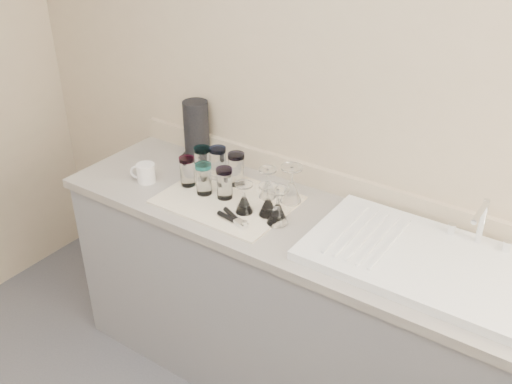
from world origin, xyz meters
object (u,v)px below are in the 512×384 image
Objects in this scene: goblet_back_right at (291,189)px; paper_towel_roll at (197,131)px; tumbler_magenta at (187,171)px; can_opener at (234,219)px; tumbler_cyan at (218,162)px; tumbler_blue at (204,179)px; tumbler_lavender at (224,183)px; tumbler_teal at (202,162)px; goblet_back_left at (268,187)px; goblet_front_right at (268,205)px; sink_unit at (422,259)px; tumbler_purple at (236,169)px; goblet_front_left at (244,202)px; goblet_extra at (277,211)px; white_mug at (145,173)px.

paper_towel_roll is at bearing 168.93° from goblet_back_right.
tumbler_magenta reaches higher than can_opener.
tumbler_cyan reaches higher than tumbler_blue.
paper_towel_roll is at bearing 142.50° from can_opener.
tumbler_teal is at bearing 154.01° from tumbler_lavender.
goblet_front_right is at bearing -56.04° from goblet_back_left.
tumbler_purple is (-0.89, 0.09, 0.06)m from sink_unit.
goblet_front_left is at bearing -94.23° from goblet_back_left.
goblet_extra is at bearing -27.49° from tumbler_purple.
tumbler_cyan is 1.17× the size of white_mug.
goblet_front_right is at bearing 5.86° from white_mug.
white_mug is at bearing -174.14° from goblet_front_right.
tumbler_blue is 0.49× the size of paper_towel_roll.
tumbler_purple reaches higher than tumbler_blue.
goblet_extra is 0.96× the size of can_opener.
paper_towel_roll is (-0.22, 0.12, 0.06)m from tumbler_cyan.
goblet_back_left is (0.28, -0.02, -0.03)m from tumbler_cyan.
goblet_front_left is at bearing -19.92° from tumbler_lavender.
goblet_back_right is 1.02× the size of can_opener.
white_mug is (-0.68, -0.03, -0.02)m from goblet_extra.
goblet_back_right is at bearing 18.17° from white_mug.
sink_unit is 0.62m from goblet_back_right.
tumbler_cyan is 1.07× the size of tumbler_lavender.
tumbler_lavender is at bearing 160.08° from goblet_front_left.
sink_unit is at bearing -9.40° from goblet_back_right.
tumbler_lavender is 0.48× the size of paper_towel_roll.
goblet_extra is at bearing 2.89° from white_mug.
tumbler_teal is 0.44m from goblet_front_right.
tumbler_lavender reaches higher than can_opener.
can_opener is (0.34, -0.23, -0.06)m from tumbler_teal.
tumbler_cyan is 0.46m from goblet_extra.
tumbler_blue reaches higher than can_opener.
paper_towel_roll reaches higher than tumbler_magenta.
goblet_back_right reaches higher than goblet_back_left.
tumbler_cyan is 0.26m from paper_towel_roll.
tumbler_blue is 0.38m from paper_towel_roll.
goblet_extra is at bearing -21.88° from tumbler_cyan.
goblet_back_left is 1.02× the size of goblet_front_left.
goblet_extra is at bearing -45.86° from goblet_back_left.
goblet_extra is at bearing -24.53° from goblet_front_right.
goblet_back_right is 0.15m from goblet_front_right.
goblet_front_left is 0.46× the size of paper_towel_roll.
tumbler_magenta is 0.20m from tumbler_lavender.
paper_towel_roll is at bearing 144.70° from tumbler_lavender.
goblet_front_right is (0.43, -0.11, -0.03)m from tumbler_teal.
goblet_front_left is (0.27, -0.18, -0.03)m from tumbler_cyan.
tumbler_cyan is 0.28m from goblet_back_left.
goblet_back_right is at bearing 104.07° from goblet_extra.
sink_unit is 5.53× the size of tumbler_cyan.
can_opener is 0.64m from paper_towel_roll.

